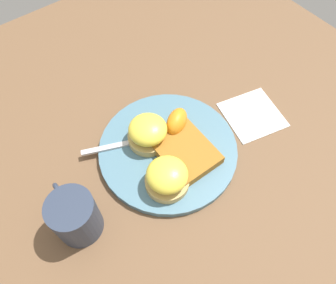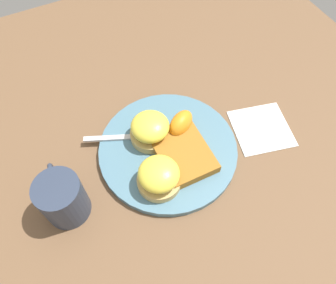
{
  "view_description": "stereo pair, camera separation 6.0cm",
  "coord_description": "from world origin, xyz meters",
  "px_view_note": "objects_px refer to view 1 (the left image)",
  "views": [
    {
      "loc": [
        -0.25,
        0.19,
        0.54
      ],
      "look_at": [
        0.0,
        0.0,
        0.03
      ],
      "focal_mm": 35.0,
      "sensor_mm": 36.0,
      "label": 1
    },
    {
      "loc": [
        -0.28,
        0.14,
        0.54
      ],
      "look_at": [
        0.0,
        0.0,
        0.03
      ],
      "focal_mm": 35.0,
      "sensor_mm": 36.0,
      "label": 2
    }
  ],
  "objects_px": {
    "sandwich_benedict_right": "(167,177)",
    "cup": "(75,216)",
    "hashbrown_patty": "(185,151)",
    "fork": "(140,141)",
    "sandwich_benedict_left": "(148,132)",
    "orange_wedge": "(177,122)"
  },
  "relations": [
    {
      "from": "sandwich_benedict_right",
      "to": "cup",
      "type": "height_order",
      "value": "cup"
    },
    {
      "from": "hashbrown_patty",
      "to": "fork",
      "type": "height_order",
      "value": "hashbrown_patty"
    },
    {
      "from": "sandwich_benedict_left",
      "to": "fork",
      "type": "distance_m",
      "value": 0.03
    },
    {
      "from": "fork",
      "to": "hashbrown_patty",
      "type": "bearing_deg",
      "value": -145.7
    },
    {
      "from": "sandwich_benedict_left",
      "to": "fork",
      "type": "relative_size",
      "value": 0.41
    },
    {
      "from": "sandwich_benedict_left",
      "to": "sandwich_benedict_right",
      "type": "xyz_separation_m",
      "value": [
        -0.09,
        0.03,
        0.0
      ]
    },
    {
      "from": "fork",
      "to": "cup",
      "type": "relative_size",
      "value": 1.8
    },
    {
      "from": "sandwich_benedict_left",
      "to": "fork",
      "type": "xyz_separation_m",
      "value": [
        0.01,
        0.01,
        -0.02
      ]
    },
    {
      "from": "fork",
      "to": "cup",
      "type": "distance_m",
      "value": 0.19
    },
    {
      "from": "sandwich_benedict_right",
      "to": "hashbrown_patty",
      "type": "bearing_deg",
      "value": -65.79
    },
    {
      "from": "orange_wedge",
      "to": "hashbrown_patty",
      "type": "bearing_deg",
      "value": 156.73
    },
    {
      "from": "sandwich_benedict_left",
      "to": "hashbrown_patty",
      "type": "relative_size",
      "value": 0.68
    },
    {
      "from": "orange_wedge",
      "to": "cup",
      "type": "height_order",
      "value": "cup"
    },
    {
      "from": "fork",
      "to": "orange_wedge",
      "type": "bearing_deg",
      "value": -103.85
    },
    {
      "from": "sandwich_benedict_left",
      "to": "orange_wedge",
      "type": "distance_m",
      "value": 0.06
    },
    {
      "from": "hashbrown_patty",
      "to": "fork",
      "type": "xyz_separation_m",
      "value": [
        0.07,
        0.05,
        -0.01
      ]
    },
    {
      "from": "sandwich_benedict_right",
      "to": "cup",
      "type": "relative_size",
      "value": 0.74
    },
    {
      "from": "hashbrown_patty",
      "to": "cup",
      "type": "distance_m",
      "value": 0.22
    },
    {
      "from": "sandwich_benedict_right",
      "to": "orange_wedge",
      "type": "distance_m",
      "value": 0.12
    },
    {
      "from": "sandwich_benedict_left",
      "to": "orange_wedge",
      "type": "xyz_separation_m",
      "value": [
        -0.01,
        -0.06,
        -0.0
      ]
    },
    {
      "from": "hashbrown_patty",
      "to": "fork",
      "type": "bearing_deg",
      "value": 34.3
    },
    {
      "from": "sandwich_benedict_left",
      "to": "orange_wedge",
      "type": "bearing_deg",
      "value": -100.9
    }
  ]
}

